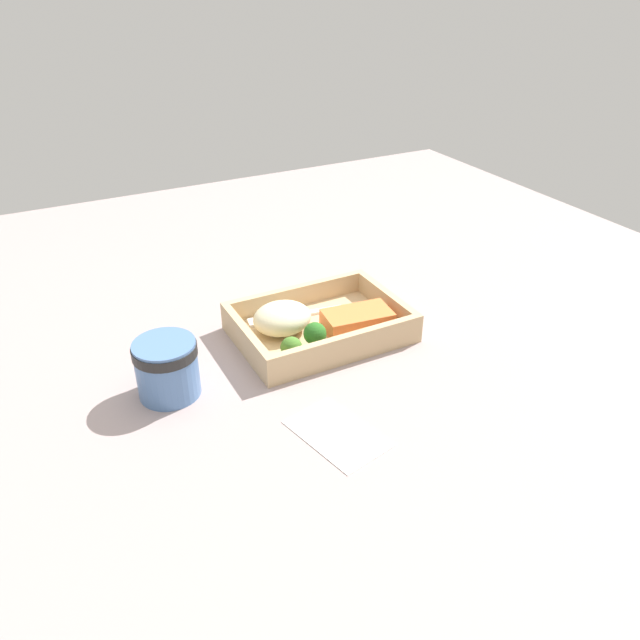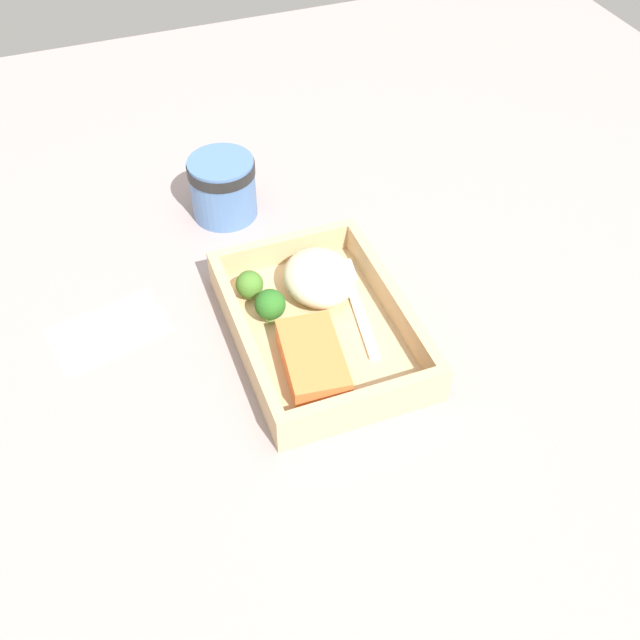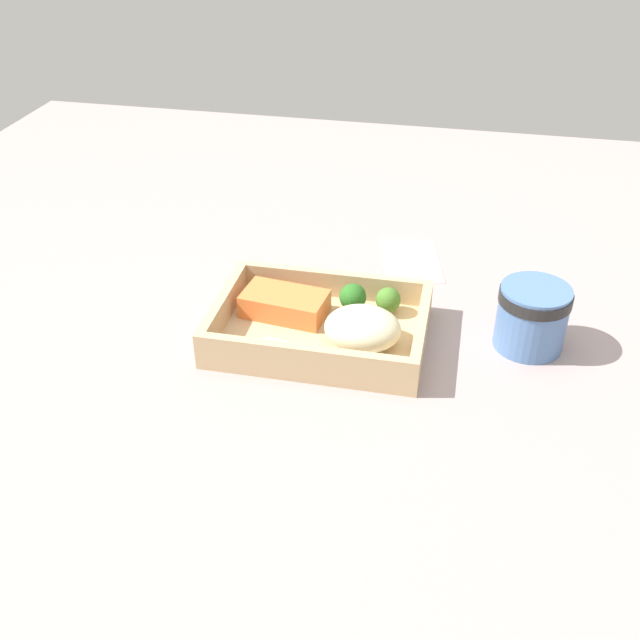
# 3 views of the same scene
# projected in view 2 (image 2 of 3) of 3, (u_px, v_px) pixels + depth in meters

# --- Properties ---
(ground_plane) EXTENTS (1.60, 1.60, 0.02)m
(ground_plane) POSITION_uv_depth(u_px,v_px,m) (320.00, 343.00, 0.83)
(ground_plane) COLOR gray
(takeout_tray) EXTENTS (0.26, 0.18, 0.01)m
(takeout_tray) POSITION_uv_depth(u_px,v_px,m) (320.00, 333.00, 0.82)
(takeout_tray) COLOR tan
(takeout_tray) RESTS_ON ground_plane
(tray_rim) EXTENTS (0.26, 0.18, 0.03)m
(tray_rim) POSITION_uv_depth(u_px,v_px,m) (320.00, 319.00, 0.80)
(tray_rim) COLOR tan
(tray_rim) RESTS_ON takeout_tray
(salmon_fillet) EXTENTS (0.11, 0.07, 0.03)m
(salmon_fillet) POSITION_uv_depth(u_px,v_px,m) (313.00, 360.00, 0.77)
(salmon_fillet) COLOR orange
(salmon_fillet) RESTS_ON takeout_tray
(mashed_potatoes) EXTENTS (0.09, 0.08, 0.05)m
(mashed_potatoes) POSITION_uv_depth(u_px,v_px,m) (319.00, 277.00, 0.84)
(mashed_potatoes) COLOR beige
(mashed_potatoes) RESTS_ON takeout_tray
(broccoli_floret_1) EXTENTS (0.03, 0.03, 0.04)m
(broccoli_floret_1) POSITION_uv_depth(u_px,v_px,m) (270.00, 305.00, 0.81)
(broccoli_floret_1) COLOR #7DAE5D
(broccoli_floret_1) RESTS_ON takeout_tray
(broccoli_floret_2) EXTENTS (0.03, 0.03, 0.04)m
(broccoli_floret_2) POSITION_uv_depth(u_px,v_px,m) (250.00, 285.00, 0.84)
(broccoli_floret_2) COLOR #83A75A
(broccoli_floret_2) RESTS_ON takeout_tray
(fork) EXTENTS (0.16, 0.04, 0.00)m
(fork) POSITION_uv_depth(u_px,v_px,m) (355.00, 300.00, 0.85)
(fork) COLOR white
(fork) RESTS_ON takeout_tray
(paper_cup) EXTENTS (0.09, 0.09, 0.08)m
(paper_cup) POSITION_uv_depth(u_px,v_px,m) (223.00, 185.00, 0.95)
(paper_cup) COLOR #4F75AB
(paper_cup) RESTS_ON ground_plane
(receipt_slip) EXTENTS (0.10, 0.14, 0.00)m
(receipt_slip) POSITION_uv_depth(u_px,v_px,m) (109.00, 330.00, 0.83)
(receipt_slip) COLOR white
(receipt_slip) RESTS_ON ground_plane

